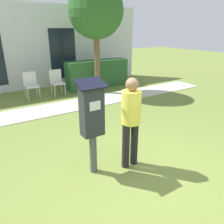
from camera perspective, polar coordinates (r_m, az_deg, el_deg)
name	(u,v)px	position (r m, az deg, el deg)	size (l,w,h in m)	color
ground_plane	(145,187)	(3.59, 8.51, -18.92)	(40.00, 40.00, 0.00)	olive
sidewalk	(55,109)	(6.86, -14.57, 0.89)	(12.00, 1.10, 0.02)	beige
building_facade	(27,48)	(9.32, -21.43, 15.36)	(10.00, 0.26, 3.20)	silver
parking_meter	(92,116)	(3.40, -5.27, -1.07)	(0.44, 0.31, 1.59)	#4C4C4C
person_standing	(131,117)	(3.60, 4.98, -1.27)	(0.32, 0.32, 1.58)	black
outdoor_chair_left	(31,83)	(8.08, -20.46, 7.09)	(0.44, 0.44, 0.90)	silver
outdoor_chair_middle	(57,80)	(8.25, -14.25, 8.04)	(0.44, 0.44, 0.90)	silver
outdoor_chair_right	(77,76)	(8.80, -9.19, 9.19)	(0.44, 0.44, 0.90)	silver
hedge_row	(97,74)	(9.09, -3.82, 9.92)	(2.60, 0.60, 1.10)	#285628
tree	(96,11)	(8.16, -4.24, 24.83)	(1.90, 1.90, 3.82)	brown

